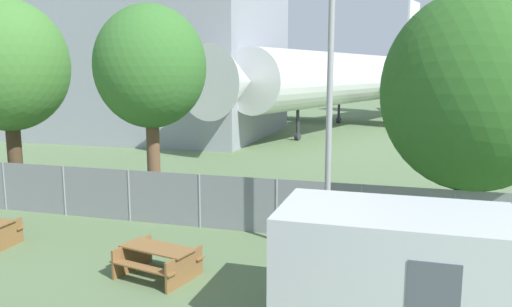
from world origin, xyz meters
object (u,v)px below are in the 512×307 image
Objects in this scene: airplane at (360,79)px; tree_behind_benches at (8,66)px; portable_cabin at (393,272)px; tree_left_of_cabin at (150,68)px; picnic_bench_near_cabin at (158,258)px; tree_near_hangar at (475,92)px.

airplane is 32.97m from tree_behind_benches.
tree_behind_benches reaches higher than portable_cabin.
tree_left_of_cabin is at bearing 142.86° from portable_cabin.
tree_left_of_cabin reaches higher than portable_cabin.
picnic_bench_near_cabin is 0.29× the size of tree_left_of_cabin.
airplane is 36.74m from picnic_bench_near_cabin.
airplane is 5.66× the size of tree_behind_benches.
picnic_bench_near_cabin is 0.27× the size of tree_behind_benches.
tree_near_hangar is at bearing 32.18° from picnic_bench_near_cabin.
tree_left_of_cabin is (-8.43, 6.48, 3.91)m from portable_cabin.
tree_behind_benches is at bearing 148.91° from picnic_bench_near_cabin.
tree_left_of_cabin is (-10.41, 0.63, 0.69)m from tree_near_hangar.
tree_left_of_cabin reaches higher than picnic_bench_near_cabin.
tree_near_hangar is (7.54, 4.75, 3.96)m from picnic_bench_near_cabin.
picnic_bench_near_cabin is at bearing -31.09° from tree_behind_benches.
picnic_bench_near_cabin is at bearing -61.98° from tree_left_of_cabin.
airplane is at bearing 95.94° from portable_cabin.
picnic_bench_near_cabin is 7.66m from tree_left_of_cabin.
picnic_bench_near_cabin is (-1.92, -36.48, -3.86)m from airplane.
tree_behind_benches is at bearing 177.98° from tree_near_hangar.
tree_left_of_cabin is 0.95× the size of tree_behind_benches.
tree_behind_benches is at bearing -179.47° from tree_left_of_cabin.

